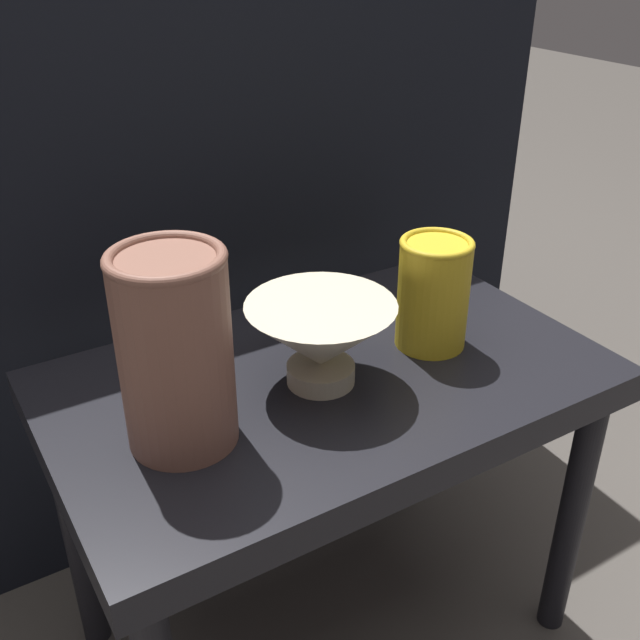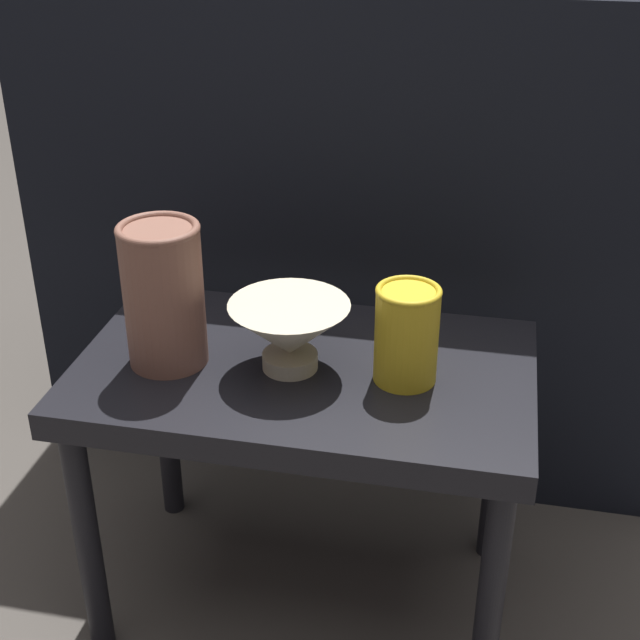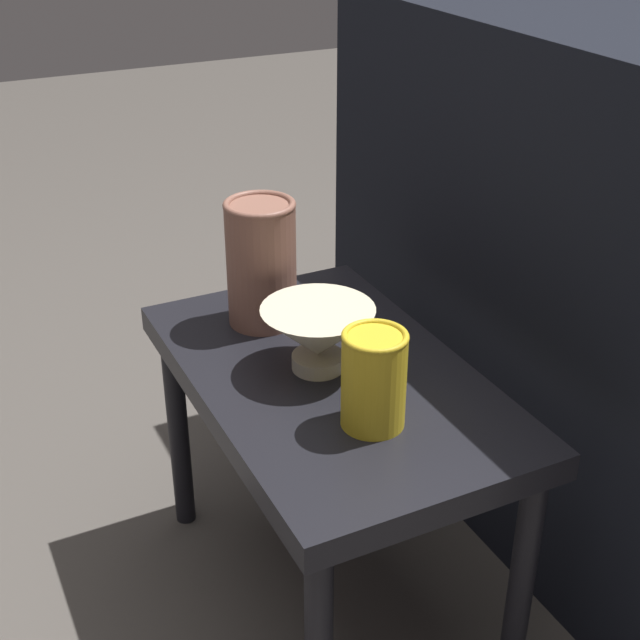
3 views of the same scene
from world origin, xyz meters
TOP-DOWN VIEW (x-y plane):
  - ground_plane at (0.00, 0.00)m, footprint 8.00×8.00m
  - table at (0.00, 0.00)m, footprint 0.64×0.39m
  - couch_backdrop at (0.00, 0.55)m, footprint 1.16×0.50m
  - bowl at (-0.02, -0.01)m, footprint 0.17×0.17m
  - vase_textured_left at (-0.19, -0.03)m, footprint 0.11×0.11m
  - vase_colorful_right at (0.14, -0.01)m, footprint 0.09×0.09m

SIDE VIEW (x-z plane):
  - ground_plane at x=0.00m, z-range 0.00..0.00m
  - table at x=0.00m, z-range 0.16..0.60m
  - couch_backdrop at x=0.00m, z-range 0.00..0.89m
  - bowl at x=-0.02m, z-range 0.44..0.54m
  - vase_colorful_right at x=0.14m, z-range 0.44..0.58m
  - vase_textured_left at x=-0.19m, z-range 0.44..0.64m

